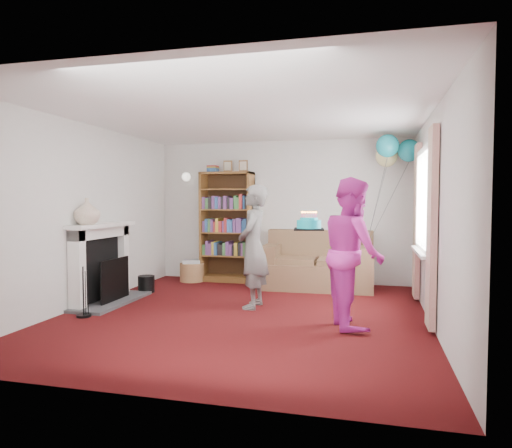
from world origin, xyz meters
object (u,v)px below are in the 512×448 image
(sofa, at_px, (318,266))
(person_striped, at_px, (253,247))
(bookcase, at_px, (228,228))
(birthday_cake, at_px, (309,224))
(person_magenta, at_px, (353,252))

(sofa, xyz_separation_m, person_striped, (-0.69, -1.66, 0.48))
(bookcase, distance_m, birthday_cake, 2.92)
(sofa, bearing_deg, person_magenta, -75.69)
(sofa, bearing_deg, person_striped, -114.22)
(person_striped, xyz_separation_m, birthday_cake, (0.80, -0.43, 0.33))
(bookcase, height_order, sofa, bookcase)
(sofa, relative_size, person_striped, 1.07)
(bookcase, relative_size, sofa, 1.22)
(person_magenta, bearing_deg, bookcase, 25.48)
(person_striped, bearing_deg, bookcase, -153.20)
(person_magenta, relative_size, birthday_cake, 4.85)
(birthday_cake, bearing_deg, person_striped, 151.79)
(bookcase, height_order, person_magenta, bookcase)
(person_striped, xyz_separation_m, person_magenta, (1.33, -0.60, 0.03))
(bookcase, relative_size, birthday_cake, 6.12)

